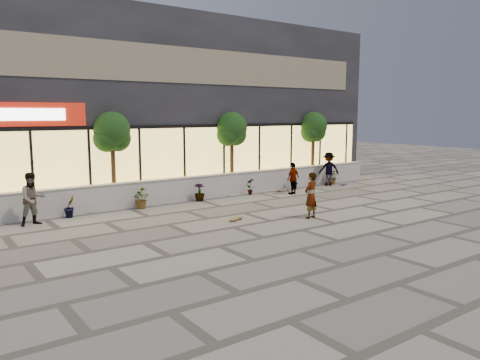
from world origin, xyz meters
TOP-DOWN VIEW (x-y plane):
  - ground at (0.00, 0.00)m, footprint 80.00×80.00m
  - planter_wall at (0.00, 7.00)m, footprint 22.00×0.42m
  - retail_building at (-0.00, 12.49)m, footprint 24.00×9.17m
  - shrub_b at (-5.70, 6.45)m, footprint 0.57×0.57m
  - shrub_c at (-2.90, 6.45)m, footprint 0.68×0.77m
  - shrub_d at (-0.10, 6.45)m, footprint 0.64×0.64m
  - shrub_e at (2.70, 6.45)m, footprint 0.46×0.35m
  - shrub_f at (5.50, 6.45)m, footprint 0.55×0.57m
  - shrub_g at (8.30, 6.45)m, footprint 0.77×0.84m
  - tree_midwest at (-3.50, 7.70)m, footprint 1.60×1.50m
  - tree_mideast at (2.50, 7.70)m, footprint 1.60×1.50m
  - tree_east at (8.00, 7.70)m, footprint 1.60×1.50m
  - skater_center at (1.48, 1.12)m, footprint 0.70×0.54m
  - skater_left at (-7.05, 5.95)m, footprint 1.00×0.84m
  - skater_right_near at (4.44, 5.37)m, footprint 0.95×0.57m
  - skater_right_far at (7.83, 6.30)m, footprint 1.33×1.13m
  - skateboard_center at (-0.97, 2.41)m, footprint 0.76×0.45m
  - skateboard_right_near at (4.58, 6.20)m, footprint 0.85×0.36m
  - skateboard_right_far at (8.61, 5.93)m, footprint 0.71×0.41m

SIDE VIEW (x-z plane):
  - ground at x=0.00m, z-range 0.00..0.00m
  - skateboard_right_far at x=8.61m, z-range 0.03..0.11m
  - skateboard_center at x=-0.97m, z-range 0.03..0.12m
  - skateboard_right_near at x=4.58m, z-range 0.03..0.13m
  - shrub_b at x=-5.70m, z-range 0.00..0.81m
  - shrub_c at x=-2.90m, z-range 0.00..0.81m
  - shrub_d at x=-0.10m, z-range 0.00..0.81m
  - shrub_e at x=2.70m, z-range 0.00..0.81m
  - shrub_f at x=5.50m, z-range 0.00..0.81m
  - shrub_g at x=8.30m, z-range 0.00..0.81m
  - planter_wall at x=0.00m, z-range 0.00..1.04m
  - skater_right_near at x=4.44m, z-range 0.00..1.52m
  - skater_center at x=1.48m, z-range 0.00..1.71m
  - skater_right_far at x=7.83m, z-range 0.00..1.78m
  - skater_left at x=-7.05m, z-range 0.00..1.83m
  - tree_midwest at x=-3.50m, z-range 1.03..4.94m
  - tree_mideast at x=2.50m, z-range 1.03..4.94m
  - tree_east at x=8.00m, z-range 1.03..4.94m
  - retail_building at x=0.00m, z-range 0.00..8.50m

